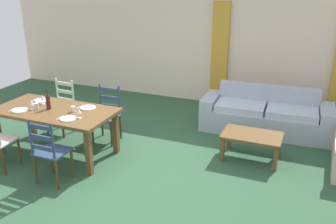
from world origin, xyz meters
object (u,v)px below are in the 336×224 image
object	(u,v)px
wine_glass_near_left	(32,103)
coffee_cup_secondary	(36,106)
dining_chair_far_left	(62,107)
coffee_table	(252,138)
wine_bottle	(48,102)
wine_glass_near_right	(79,111)
couch	(266,116)
dining_chair_far_right	(107,114)
wine_glass_far_left	(43,98)
dining_chair_near_right	(49,151)
coffee_cup_primary	(73,109)
dining_table	(55,115)

from	to	relation	value
wine_glass_near_left	coffee_cup_secondary	world-z (taller)	wine_glass_near_left
dining_chair_far_left	coffee_table	bearing A→B (deg)	4.25
wine_bottle	coffee_table	size ratio (longest dim) A/B	0.35
coffee_cup_secondary	wine_glass_near_right	bearing A→B (deg)	-4.89
dining_chair_far_left	couch	distance (m)	3.70
couch	coffee_table	size ratio (longest dim) A/B	2.58
couch	wine_bottle	bearing A→B (deg)	-143.73
dining_chair_far_right	couch	bearing A→B (deg)	30.62
wine_bottle	coffee_table	distance (m)	3.20
wine_glass_far_left	couch	xyz separation A→B (m)	(3.26, 2.07, -0.57)
dining_chair_far_left	wine_glass_far_left	distance (m)	0.73
dining_chair_near_right	wine_glass_near_left	distance (m)	1.09
coffee_table	dining_chair_near_right	bearing A→B (deg)	-144.21
coffee_cup_primary	coffee_table	size ratio (longest dim) A/B	0.10
couch	coffee_table	world-z (taller)	couch
dining_table	dining_chair_far_right	bearing A→B (deg)	57.62
wine_glass_far_left	coffee_cup_secondary	bearing A→B (deg)	-77.95
coffee_cup_primary	coffee_cup_secondary	bearing A→B (deg)	-170.49
coffee_table	couch	bearing A→B (deg)	88.72
coffee_cup_primary	coffee_table	distance (m)	2.78
dining_chair_near_right	wine_glass_far_left	world-z (taller)	dining_chair_near_right
dining_table	coffee_cup_secondary	world-z (taller)	coffee_cup_secondary
coffee_cup_secondary	couch	world-z (taller)	coffee_cup_secondary
dining_chair_near_right	coffee_table	size ratio (longest dim) A/B	1.07
dining_table	wine_glass_near_right	xyz separation A→B (m)	(0.57, -0.15, 0.20)
dining_table	coffee_cup_primary	world-z (taller)	coffee_cup_primary
dining_chair_near_right	wine_bottle	world-z (taller)	wine_bottle
dining_chair_near_right	wine_glass_far_left	xyz separation A→B (m)	(-0.81, 0.89, 0.38)
wine_glass_near_right	wine_glass_far_left	size ratio (longest dim) A/B	1.00
dining_table	wine_bottle	size ratio (longest dim) A/B	6.01
dining_chair_near_right	couch	size ratio (longest dim) A/B	0.41
dining_table	wine_glass_far_left	size ratio (longest dim) A/B	11.80
wine_glass_far_left	couch	world-z (taller)	wine_glass_far_left
wine_bottle	coffee_cup_primary	bearing A→B (deg)	5.87
dining_chair_far_right	couch	world-z (taller)	dining_chair_far_right
dining_table	couch	world-z (taller)	couch
coffee_cup_secondary	wine_glass_far_left	bearing A→B (deg)	102.05
dining_chair_far_right	coffee_cup_primary	bearing A→B (deg)	-101.09
wine_bottle	wine_glass_near_left	world-z (taller)	wine_bottle
dining_chair_far_right	coffee_table	distance (m)	2.44
dining_table	wine_glass_near_left	bearing A→B (deg)	-158.19
dining_chair_far_right	wine_glass_far_left	distance (m)	1.08
coffee_cup_primary	dining_chair_near_right	bearing A→B (deg)	-79.18
wine_glass_far_left	dining_chair_far_right	bearing A→B (deg)	37.57
dining_chair_far_left	coffee_table	world-z (taller)	dining_chair_far_left
dining_chair_far_left	coffee_cup_primary	size ratio (longest dim) A/B	10.67
coffee_cup_primary	dining_chair_far_right	bearing A→B (deg)	78.91
coffee_cup_primary	coffee_cup_secondary	xyz separation A→B (m)	(-0.62, -0.10, 0.00)
dining_table	dining_chair_far_right	size ratio (longest dim) A/B	1.98
dining_chair_far_left	coffee_cup_primary	bearing A→B (deg)	-41.72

